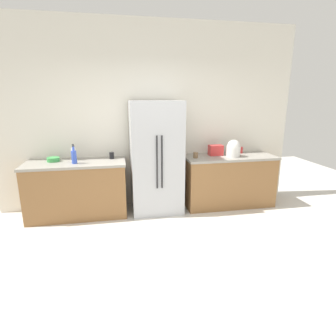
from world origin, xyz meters
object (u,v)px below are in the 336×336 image
at_px(refrigerator, 156,158).
at_px(cup_a, 112,156).
at_px(rice_cooker, 233,149).
at_px(cup_d, 240,150).
at_px(cup_b, 229,151).
at_px(bowl_a, 53,159).
at_px(bottle_b, 74,154).
at_px(bottle_a, 74,156).
at_px(toaster, 216,150).
at_px(cup_c, 196,155).

distance_m(refrigerator, cup_a, 0.73).
bearing_deg(rice_cooker, cup_a, 174.01).
bearing_deg(refrigerator, cup_d, 7.62).
distance_m(refrigerator, cup_b, 1.34).
distance_m(rice_cooker, cup_b, 0.24).
height_order(rice_cooker, bowl_a, rice_cooker).
relative_size(rice_cooker, cup_d, 2.66).
relative_size(rice_cooker, cup_a, 2.69).
relative_size(bottle_b, cup_b, 2.58).
relative_size(bottle_b, cup_d, 2.40).
relative_size(bottle_b, bowl_a, 1.36).
bearing_deg(rice_cooker, bottle_a, -179.70).
bearing_deg(bottle_b, toaster, -1.50).
xyz_separation_m(bottle_a, cup_b, (2.60, 0.23, -0.06)).
relative_size(toaster, bowl_a, 1.25).
height_order(cup_d, bowl_a, cup_d).
distance_m(rice_cooker, cup_c, 0.66).
xyz_separation_m(refrigerator, bowl_a, (-1.62, 0.14, 0.01)).
bearing_deg(bottle_a, cup_b, 5.13).
bearing_deg(bowl_a, bottle_b, 7.69).
bearing_deg(bottle_b, cup_c, -6.10).
height_order(toaster, cup_c, toaster).
bearing_deg(bowl_a, bottle_a, -30.24).
bearing_deg(rice_cooker, cup_b, 85.74).
xyz_separation_m(rice_cooker, cup_d, (0.26, 0.26, -0.08)).
distance_m(refrigerator, bowl_a, 1.62).
bearing_deg(bottle_b, refrigerator, -7.70).
height_order(bottle_a, cup_b, bottle_a).
xyz_separation_m(bottle_a, bowl_a, (-0.35, 0.20, -0.08)).
relative_size(bottle_a, cup_a, 2.61).
bearing_deg(cup_b, toaster, -169.18).
bearing_deg(cup_b, bottle_b, 179.77).
relative_size(toaster, bottle_a, 0.85).
bearing_deg(cup_a, toaster, -1.43).
distance_m(rice_cooker, bottle_b, 2.64).
xyz_separation_m(refrigerator, cup_c, (0.66, -0.03, 0.03)).
bearing_deg(bottle_a, rice_cooker, 0.30).
relative_size(bottle_a, bowl_a, 1.47).
distance_m(refrigerator, bottle_b, 1.32).
bearing_deg(cup_a, bottle_b, 178.30).
relative_size(cup_d, bowl_a, 0.57).
distance_m(cup_a, cup_b, 2.05).
xyz_separation_m(cup_a, cup_d, (2.29, 0.05, 0.00)).
distance_m(refrigerator, cup_c, 0.66).
bearing_deg(cup_d, rice_cooker, -134.04).
xyz_separation_m(cup_b, bowl_a, (-2.95, -0.03, -0.02)).
bearing_deg(toaster, cup_c, -159.92).
height_order(toaster, bottle_a, bottle_a).
xyz_separation_m(toaster, cup_a, (-1.78, 0.04, -0.03)).
distance_m(bottle_a, cup_c, 1.93).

